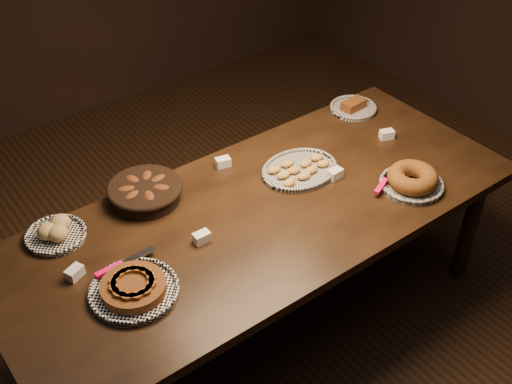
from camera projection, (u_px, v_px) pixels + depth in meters
ground at (262, 322)px, 3.30m from camera, size 5.00×5.00×0.00m
buffet_table at (262, 223)px, 2.88m from camera, size 2.40×1.00×0.75m
apple_tart_plate at (134, 288)px, 2.43m from camera, size 0.35×0.35×0.07m
madeleine_platter at (299, 170)px, 3.05m from camera, size 0.38×0.31×0.04m
bundt_cake_plate at (412, 180)px, 2.95m from camera, size 0.35×0.31×0.09m
croissant_basket at (145, 190)px, 2.87m from camera, size 0.34×0.34×0.09m
bread_roll_plate at (55, 232)px, 2.68m from camera, size 0.26×0.26×0.08m
loaf_plate at (353, 107)px, 3.50m from camera, size 0.26×0.26×0.06m
tent_cards at (254, 191)px, 2.91m from camera, size 1.78×0.45×0.04m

